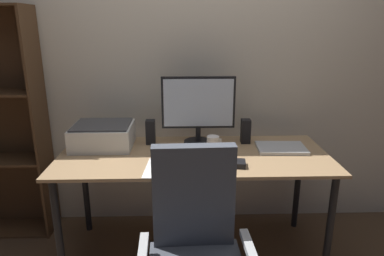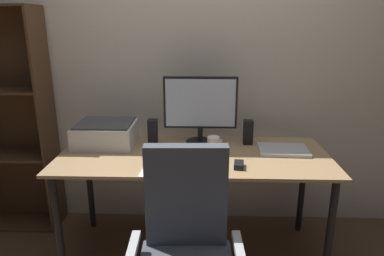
{
  "view_description": "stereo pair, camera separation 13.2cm",
  "coord_description": "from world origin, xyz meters",
  "px_view_note": "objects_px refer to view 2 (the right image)",
  "views": [
    {
      "loc": [
        -0.08,
        -2.11,
        1.56
      ],
      "look_at": [
        -0.01,
        -0.0,
        0.92
      ],
      "focal_mm": 32.61,
      "sensor_mm": 36.0,
      "label": 1
    },
    {
      "loc": [
        0.06,
        -2.11,
        1.56
      ],
      "look_at": [
        -0.01,
        -0.0,
        0.92
      ],
      "focal_mm": 32.61,
      "sensor_mm": 36.0,
      "label": 2
    }
  ],
  "objects_px": {
    "coffee_mug": "(214,144)",
    "mouse": "(239,165)",
    "desk": "(194,165)",
    "keyboard": "(198,166)",
    "speaker_right": "(248,132)",
    "monitor": "(200,106)",
    "printer": "(106,134)",
    "speaker_left": "(153,131)",
    "laptop": "(283,150)",
    "bookshelf": "(2,124)"
  },
  "relations": [
    {
      "from": "mouse",
      "to": "speaker_right",
      "type": "relative_size",
      "value": 0.56
    },
    {
      "from": "desk",
      "to": "monitor",
      "type": "bearing_deg",
      "value": 80.26
    },
    {
      "from": "mouse",
      "to": "printer",
      "type": "height_order",
      "value": "printer"
    },
    {
      "from": "desk",
      "to": "coffee_mug",
      "type": "distance_m",
      "value": 0.19
    },
    {
      "from": "desk",
      "to": "speaker_right",
      "type": "xyz_separation_m",
      "value": [
        0.37,
        0.21,
        0.16
      ]
    },
    {
      "from": "desk",
      "to": "mouse",
      "type": "xyz_separation_m",
      "value": [
        0.27,
        -0.21,
        0.09
      ]
    },
    {
      "from": "speaker_right",
      "to": "bookshelf",
      "type": "relative_size",
      "value": 0.1
    },
    {
      "from": "laptop",
      "to": "bookshelf",
      "type": "bearing_deg",
      "value": 174.33
    },
    {
      "from": "desk",
      "to": "printer",
      "type": "bearing_deg",
      "value": 165.21
    },
    {
      "from": "keyboard",
      "to": "mouse",
      "type": "relative_size",
      "value": 3.02
    },
    {
      "from": "coffee_mug",
      "to": "speaker_left",
      "type": "height_order",
      "value": "speaker_left"
    },
    {
      "from": "coffee_mug",
      "to": "desk",
      "type": "bearing_deg",
      "value": -161.92
    },
    {
      "from": "laptop",
      "to": "printer",
      "type": "height_order",
      "value": "printer"
    },
    {
      "from": "monitor",
      "to": "printer",
      "type": "relative_size",
      "value": 1.26
    },
    {
      "from": "mouse",
      "to": "coffee_mug",
      "type": "height_order",
      "value": "coffee_mug"
    },
    {
      "from": "desk",
      "to": "mouse",
      "type": "bearing_deg",
      "value": -37.71
    },
    {
      "from": "monitor",
      "to": "bookshelf",
      "type": "xyz_separation_m",
      "value": [
        -1.5,
        0.14,
        -0.18
      ]
    },
    {
      "from": "bookshelf",
      "to": "coffee_mug",
      "type": "bearing_deg",
      "value": -11.45
    },
    {
      "from": "keyboard",
      "to": "desk",
      "type": "bearing_deg",
      "value": 100.11
    },
    {
      "from": "monitor",
      "to": "laptop",
      "type": "relative_size",
      "value": 1.58
    },
    {
      "from": "desk",
      "to": "keyboard",
      "type": "bearing_deg",
      "value": -82.36
    },
    {
      "from": "keyboard",
      "to": "speaker_left",
      "type": "relative_size",
      "value": 1.71
    },
    {
      "from": "laptop",
      "to": "coffee_mug",
      "type": "bearing_deg",
      "value": -174.55
    },
    {
      "from": "coffee_mug",
      "to": "laptop",
      "type": "xyz_separation_m",
      "value": [
        0.46,
        0.02,
        -0.04
      ]
    },
    {
      "from": "laptop",
      "to": "printer",
      "type": "distance_m",
      "value": 1.21
    },
    {
      "from": "speaker_left",
      "to": "speaker_right",
      "type": "height_order",
      "value": "same"
    },
    {
      "from": "monitor",
      "to": "speaker_right",
      "type": "relative_size",
      "value": 2.97
    },
    {
      "from": "monitor",
      "to": "coffee_mug",
      "type": "distance_m",
      "value": 0.29
    },
    {
      "from": "coffee_mug",
      "to": "bookshelf",
      "type": "xyz_separation_m",
      "value": [
        -1.58,
        0.32,
        0.03
      ]
    },
    {
      "from": "printer",
      "to": "keyboard",
      "type": "bearing_deg",
      "value": -30.03
    },
    {
      "from": "laptop",
      "to": "speaker_right",
      "type": "height_order",
      "value": "speaker_right"
    },
    {
      "from": "laptop",
      "to": "speaker_right",
      "type": "bearing_deg",
      "value": 148.27
    },
    {
      "from": "speaker_left",
      "to": "bookshelf",
      "type": "bearing_deg",
      "value": 172.65
    },
    {
      "from": "speaker_left",
      "to": "monitor",
      "type": "bearing_deg",
      "value": 1.35
    },
    {
      "from": "desk",
      "to": "keyboard",
      "type": "distance_m",
      "value": 0.23
    },
    {
      "from": "keyboard",
      "to": "coffee_mug",
      "type": "xyz_separation_m",
      "value": [
        0.1,
        0.25,
        0.04
      ]
    },
    {
      "from": "mouse",
      "to": "coffee_mug",
      "type": "xyz_separation_m",
      "value": [
        -0.14,
        0.25,
        0.04
      ]
    },
    {
      "from": "mouse",
      "to": "speaker_left",
      "type": "height_order",
      "value": "speaker_left"
    },
    {
      "from": "monitor",
      "to": "speaker_left",
      "type": "distance_m",
      "value": 0.38
    },
    {
      "from": "coffee_mug",
      "to": "mouse",
      "type": "bearing_deg",
      "value": -60.26
    },
    {
      "from": "coffee_mug",
      "to": "bookshelf",
      "type": "distance_m",
      "value": 1.62
    },
    {
      "from": "printer",
      "to": "bookshelf",
      "type": "distance_m",
      "value": 0.86
    },
    {
      "from": "keyboard",
      "to": "bookshelf",
      "type": "bearing_deg",
      "value": 161.4
    },
    {
      "from": "bookshelf",
      "to": "printer",
      "type": "bearing_deg",
      "value": -13.36
    },
    {
      "from": "desk",
      "to": "printer",
      "type": "relative_size",
      "value": 4.36
    },
    {
      "from": "desk",
      "to": "laptop",
      "type": "height_order",
      "value": "laptop"
    },
    {
      "from": "mouse",
      "to": "laptop",
      "type": "height_order",
      "value": "mouse"
    },
    {
      "from": "speaker_right",
      "to": "printer",
      "type": "relative_size",
      "value": 0.43
    },
    {
      "from": "coffee_mug",
      "to": "speaker_right",
      "type": "bearing_deg",
      "value": 35.01
    },
    {
      "from": "bookshelf",
      "to": "laptop",
      "type": "bearing_deg",
      "value": -8.29
    }
  ]
}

